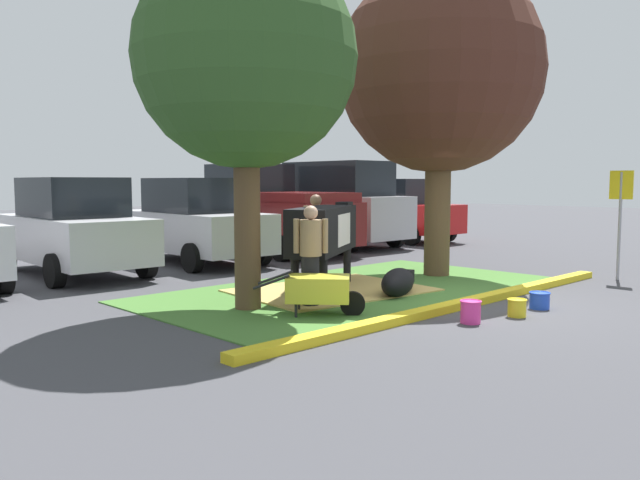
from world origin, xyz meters
TOP-DOWN VIEW (x-y plane):
  - ground_plane at (0.00, 0.00)m, footprint 80.00×80.00m
  - grass_island at (-0.38, 1.95)m, footprint 7.74×4.16m
  - curb_yellow at (-0.38, -0.28)m, footprint 8.94×0.24m
  - hay_bedding at (-0.85, 2.11)m, footprint 3.45×2.74m
  - shade_tree_left at (-2.85, 1.93)m, footprint 3.31×3.31m
  - shade_tree_right at (2.09, 1.98)m, footprint 4.14×4.14m
  - cow_holstein at (-0.79, 2.37)m, footprint 2.87×1.94m
  - calf_lying at (-0.34, 1.04)m, footprint 1.32×0.87m
  - person_handler at (-2.07, 1.36)m, footprint 0.41×0.39m
  - person_visitor_near at (0.04, 3.45)m, footprint 0.51×0.34m
  - wheelbarrow at (-2.40, 0.83)m, footprint 1.32×1.38m
  - parking_sign at (4.21, -0.85)m, footprint 0.06×0.44m
  - bucket_pink at (-1.26, -0.96)m, footprint 0.30×0.30m
  - bucket_yellow at (-0.41, -1.20)m, footprint 0.29×0.29m
  - bucket_blue at (0.37, -1.15)m, footprint 0.32×0.32m
  - sedan_silver at (-3.22, 7.32)m, footprint 2.17×4.47m
  - sedan_blue at (-0.33, 7.24)m, footprint 2.17×4.47m
  - pickup_truck_maroon at (2.41, 7.80)m, footprint 2.39×5.48m
  - suv_black at (4.99, 7.67)m, footprint 2.27×4.68m
  - sedan_red at (7.64, 7.58)m, footprint 2.17×4.47m

SIDE VIEW (x-z plane):
  - ground_plane at x=0.00m, z-range 0.00..0.00m
  - grass_island at x=-0.38m, z-range 0.00..0.02m
  - hay_bedding at x=-0.85m, z-range 0.01..0.04m
  - curb_yellow at x=-0.38m, z-range 0.00..0.12m
  - bucket_blue at x=0.37m, z-range 0.01..0.26m
  - bucket_yellow at x=-0.41m, z-range 0.01..0.27m
  - bucket_pink at x=-1.26m, z-range 0.01..0.32m
  - calf_lying at x=-0.34m, z-range 0.00..0.48m
  - wheelbarrow at x=-2.40m, z-range 0.07..0.70m
  - person_handler at x=-2.07m, z-range 0.06..1.63m
  - person_visitor_near at x=0.04m, z-range 0.07..1.75m
  - sedan_silver at x=-3.22m, z-range -0.03..1.99m
  - sedan_blue at x=-0.33m, z-range -0.03..1.99m
  - sedan_red at x=7.64m, z-range -0.03..1.99m
  - cow_holstein at x=-0.79m, z-range 0.31..1.84m
  - pickup_truck_maroon at x=2.41m, z-range -0.10..2.32m
  - suv_black at x=4.99m, z-range 0.01..2.53m
  - parking_sign at x=4.21m, z-range 0.44..2.59m
  - shade_tree_left at x=-2.85m, z-range 1.03..6.46m
  - shade_tree_right at x=2.09m, z-range 1.03..7.27m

